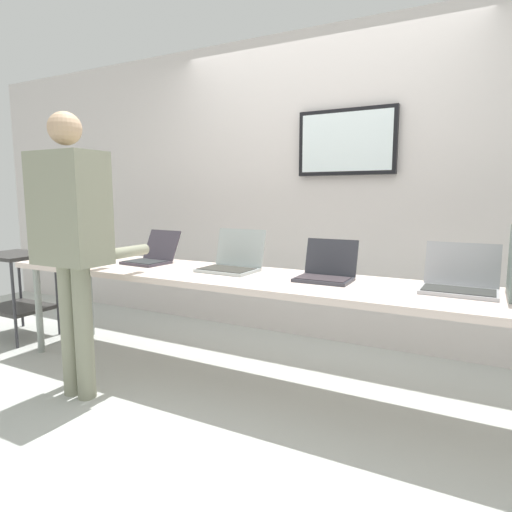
# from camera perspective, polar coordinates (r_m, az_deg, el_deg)

# --- Properties ---
(ground) EXTENTS (8.00, 8.00, 0.04)m
(ground) POSITION_cam_1_polar(r_m,az_deg,el_deg) (2.98, -0.32, -17.01)
(ground) COLOR #B5B9B3
(back_wall) EXTENTS (8.00, 0.11, 2.59)m
(back_wall) POSITION_cam_1_polar(r_m,az_deg,el_deg) (3.73, 8.05, 8.83)
(back_wall) COLOR silver
(back_wall) RESTS_ON ground
(workbench) EXTENTS (3.77, 0.70, 0.73)m
(workbench) POSITION_cam_1_polar(r_m,az_deg,el_deg) (2.76, -0.33, -3.52)
(workbench) COLOR beige
(workbench) RESTS_ON ground
(laptop_station_0) EXTENTS (0.38, 0.32, 0.26)m
(laptop_station_0) POSITION_cam_1_polar(r_m,az_deg,el_deg) (3.87, -21.46, 0.79)
(laptop_station_0) COLOR black
(laptop_station_0) RESTS_ON workbench
(laptop_station_1) EXTENTS (0.33, 0.37, 0.24)m
(laptop_station_1) POSITION_cam_1_polar(r_m,az_deg,el_deg) (3.37, -13.52, 0.05)
(laptop_station_1) COLOR #3C3741
(laptop_station_1) RESTS_ON workbench
(laptop_station_2) EXTENTS (0.39, 0.34, 0.27)m
(laptop_station_2) POSITION_cam_1_polar(r_m,az_deg,el_deg) (2.95, -3.11, -0.70)
(laptop_station_2) COLOR #AAB5B4
(laptop_station_2) RESTS_ON workbench
(laptop_station_3) EXTENTS (0.33, 0.29, 0.24)m
(laptop_station_3) POSITION_cam_1_polar(r_m,az_deg,el_deg) (2.65, 9.25, -1.92)
(laptop_station_3) COLOR #35363E
(laptop_station_3) RESTS_ON workbench
(laptop_station_4) EXTENTS (0.38, 0.31, 0.25)m
(laptop_station_4) POSITION_cam_1_polar(r_m,az_deg,el_deg) (2.54, 25.23, -2.97)
(laptop_station_4) COLOR #AFB0B5
(laptop_station_4) RESTS_ON workbench
(person) EXTENTS (0.44, 0.58, 1.72)m
(person) POSITION_cam_1_polar(r_m,az_deg,el_deg) (2.80, -23.06, 3.28)
(person) COLOR gray
(person) RESTS_ON ground
(storage_cart) EXTENTS (0.56, 0.44, 0.74)m
(storage_cart) POSITION_cam_1_polar(r_m,az_deg,el_deg) (4.32, -28.99, -3.01)
(storage_cart) COLOR #333130
(storage_cart) RESTS_ON ground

